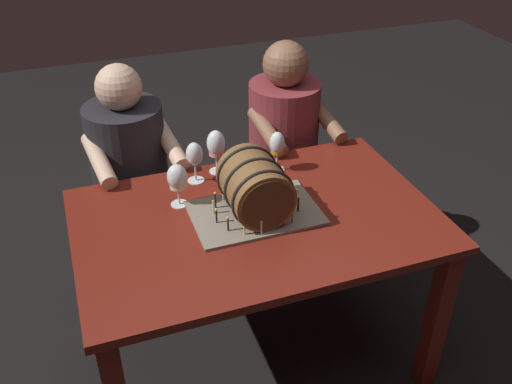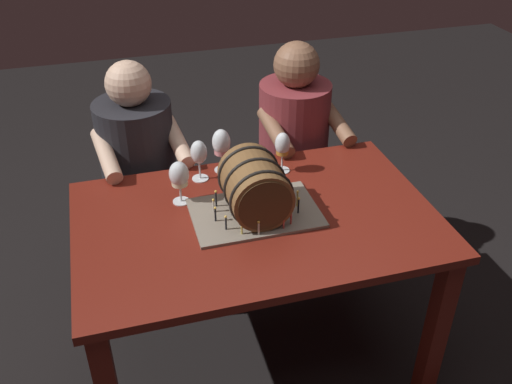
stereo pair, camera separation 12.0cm
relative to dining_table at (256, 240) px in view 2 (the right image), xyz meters
The scene contains 9 objects.
ground_plane 0.64m from the dining_table, ahead, with size 8.00×8.00×0.00m, color black.
dining_table is the anchor object (origin of this frame).
barrel_cake 0.23m from the dining_table, 78.68° to the left, with size 0.48×0.32×0.25m.
wine_glass_rose 0.44m from the dining_table, 97.28° to the left, with size 0.08×0.08×0.19m.
wine_glass_empty 0.43m from the dining_table, 114.88° to the left, with size 0.07×0.07×0.18m.
wine_glass_amber 0.42m from the dining_table, 56.33° to the left, with size 0.07×0.07×0.18m.
wine_glass_white 0.39m from the dining_table, 145.18° to the left, with size 0.08×0.08×0.18m.
person_seated_left 0.77m from the dining_table, 119.76° to the left, with size 0.43×0.51×1.17m.
person_seated_right 0.77m from the dining_table, 60.19° to the left, with size 0.40×0.49×1.18m.
Camera 2 is at (-0.48, -1.69, 2.02)m, focal length 40.13 mm.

